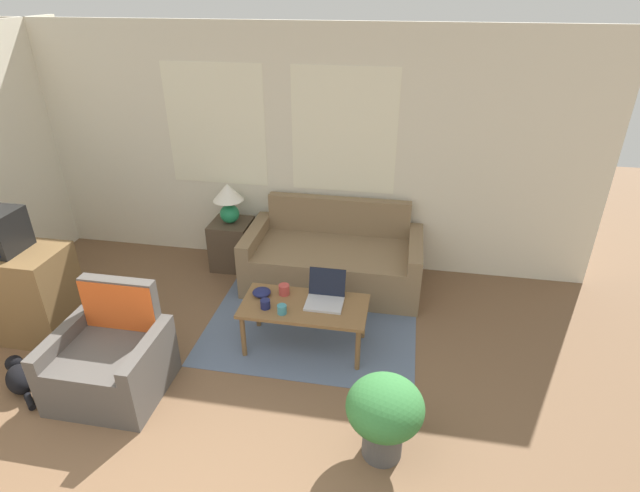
{
  "coord_description": "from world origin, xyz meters",
  "views": [
    {
      "loc": [
        1.28,
        -1.36,
        2.92
      ],
      "look_at": [
        0.55,
        2.67,
        0.75
      ],
      "focal_mm": 28.0,
      "sensor_mm": 36.0,
      "label": 1
    }
  ],
  "objects": [
    {
      "name": "couch",
      "position": [
        0.59,
        3.27,
        0.27
      ],
      "size": [
        1.84,
        0.91,
        0.86
      ],
      "color": "#846B4C",
      "rests_on": "ground_plane"
    },
    {
      "name": "cup_white",
      "position": [
        0.19,
        2.03,
        0.49
      ],
      "size": [
        0.09,
        0.09,
        0.08
      ],
      "color": "#191E4C",
      "rests_on": "coffee_table"
    },
    {
      "name": "laptop",
      "position": [
        0.68,
        2.22,
        0.51
      ],
      "size": [
        0.32,
        0.32,
        0.26
      ],
      "color": "#B7B7BC",
      "rests_on": "coffee_table"
    },
    {
      "name": "cup_yellow",
      "position": [
        0.35,
        1.98,
        0.49
      ],
      "size": [
        0.08,
        0.08,
        0.08
      ],
      "color": "teal",
      "rests_on": "coffee_table"
    },
    {
      "name": "cup_navy",
      "position": [
        0.3,
        2.26,
        0.5
      ],
      "size": [
        0.1,
        0.1,
        0.09
      ],
      "color": "#B23D38",
      "rests_on": "coffee_table"
    },
    {
      "name": "potted_plant",
      "position": [
        1.28,
        1.09,
        0.39
      ],
      "size": [
        0.53,
        0.53,
        0.63
      ],
      "color": "#4C4C4C",
      "rests_on": "ground_plane"
    },
    {
      "name": "snack_bowl",
      "position": [
        0.11,
        2.21,
        0.48
      ],
      "size": [
        0.16,
        0.16,
        0.06
      ],
      "color": "#191E4C",
      "rests_on": "coffee_table"
    },
    {
      "name": "table_lamp",
      "position": [
        -0.6,
        3.42,
        0.83
      ],
      "size": [
        0.33,
        0.33,
        0.46
      ],
      "color": "#1E8451",
      "rests_on": "side_table"
    },
    {
      "name": "coffee_table",
      "position": [
        0.51,
        2.13,
        0.4
      ],
      "size": [
        1.1,
        0.54,
        0.45
      ],
      "color": "brown",
      "rests_on": "ground_plane"
    },
    {
      "name": "cat_black",
      "position": [
        -1.64,
        1.2,
        0.11
      ],
      "size": [
        0.48,
        0.42,
        0.21
      ],
      "rotation": [
        0.0,
        0.0,
        2.44
      ],
      "color": "black",
      "rests_on": "ground_plane"
    },
    {
      "name": "side_table",
      "position": [
        -0.6,
        3.42,
        0.28
      ],
      "size": [
        0.43,
        0.43,
        0.55
      ],
      "color": "#4C3D2D",
      "rests_on": "ground_plane"
    },
    {
      "name": "wall_back",
      "position": [
        -0.0,
        3.74,
        1.31
      ],
      "size": [
        6.58,
        0.06,
        2.6
      ],
      "color": "silver",
      "rests_on": "ground_plane"
    },
    {
      "name": "armchair",
      "position": [
        -0.88,
        1.36,
        0.27
      ],
      "size": [
        0.82,
        0.72,
        0.87
      ],
      "color": "#514C47",
      "rests_on": "ground_plane"
    },
    {
      "name": "tv_dresser",
      "position": [
        -2.17,
        1.88,
        0.43
      ],
      "size": [
        1.14,
        0.56,
        0.87
      ],
      "color": "brown",
      "rests_on": "ground_plane"
    },
    {
      "name": "rug",
      "position": [
        0.51,
        2.67,
        0.0
      ],
      "size": [
        1.97,
        1.99,
        0.01
      ],
      "color": "slate",
      "rests_on": "ground_plane"
    }
  ]
}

